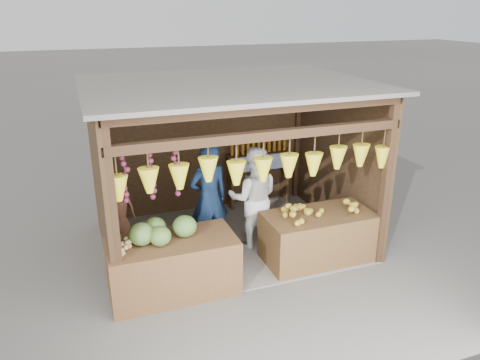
% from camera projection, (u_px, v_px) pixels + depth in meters
% --- Properties ---
extents(ground, '(80.00, 80.00, 0.00)m').
position_uv_depth(ground, '(229.00, 241.00, 7.92)').
color(ground, '#514F49').
rests_on(ground, ground).
extents(stall_structure, '(4.30, 3.30, 2.66)m').
position_uv_depth(stall_structure, '(227.00, 147.00, 7.29)').
color(stall_structure, slate).
rests_on(stall_structure, ground).
extents(back_shelf, '(1.25, 0.32, 1.32)m').
position_uv_depth(back_shelf, '(259.00, 163.00, 9.08)').
color(back_shelf, '#382314').
rests_on(back_shelf, ground).
extents(counter_left, '(1.72, 0.85, 0.79)m').
position_uv_depth(counter_left, '(173.00, 266.00, 6.39)').
color(counter_left, '#4E331A').
rests_on(counter_left, ground).
extents(counter_right, '(1.66, 0.85, 0.77)m').
position_uv_depth(counter_right, '(318.00, 237.00, 7.22)').
color(counter_right, '#4B3219').
rests_on(counter_right, ground).
extents(stool, '(0.29, 0.29, 0.28)m').
position_uv_depth(stool, '(123.00, 249.00, 7.35)').
color(stool, black).
rests_on(stool, ground).
extents(man_standing, '(0.69, 0.50, 1.77)m').
position_uv_depth(man_standing, '(209.00, 198.00, 7.39)').
color(man_standing, '#122443').
rests_on(man_standing, ground).
extents(woman_standing, '(0.98, 0.87, 1.70)m').
position_uv_depth(woman_standing, '(253.00, 198.00, 7.48)').
color(woman_standing, silver).
rests_on(woman_standing, ground).
extents(vendor_seated, '(0.52, 0.35, 1.03)m').
position_uv_depth(vendor_seated, '(119.00, 212.00, 7.12)').
color(vendor_seated, brown).
rests_on(vendor_seated, stool).
extents(melon_pile, '(1.00, 0.50, 0.32)m').
position_uv_depth(melon_pile, '(163.00, 229.00, 6.20)').
color(melon_pile, '#255416').
rests_on(melon_pile, counter_left).
extents(tanfruit_pile, '(0.34, 0.40, 0.13)m').
position_uv_depth(tanfruit_pile, '(123.00, 247.00, 5.94)').
color(tanfruit_pile, olive).
rests_on(tanfruit_pile, counter_left).
extents(mango_pile, '(1.40, 0.64, 0.22)m').
position_uv_depth(mango_pile, '(320.00, 207.00, 7.07)').
color(mango_pile, orange).
rests_on(mango_pile, counter_right).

